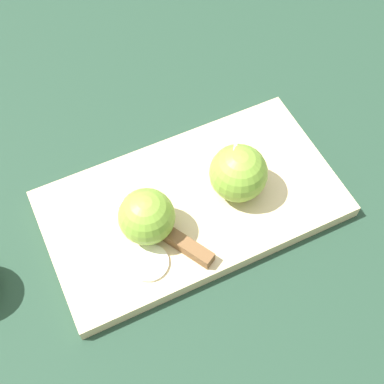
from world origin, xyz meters
The scene contains 6 objects.
ground_plane centered at (0.00, 0.00, 0.00)m, with size 4.00×4.00×0.00m, color #1E3828.
cutting_board centered at (0.00, 0.00, 0.01)m, with size 0.42×0.27×0.02m.
apple_half_left centered at (-0.06, 0.00, 0.06)m, with size 0.08×0.08×0.08m.
apple_half_right centered at (0.07, 0.03, 0.06)m, with size 0.07×0.07×0.07m.
knife centered at (0.03, 0.06, 0.03)m, with size 0.11×0.14×0.02m.
apple_slice centered at (0.08, 0.07, 0.02)m, with size 0.05×0.05×0.00m.
Camera 1 is at (0.10, 0.34, 0.62)m, focal length 50.00 mm.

